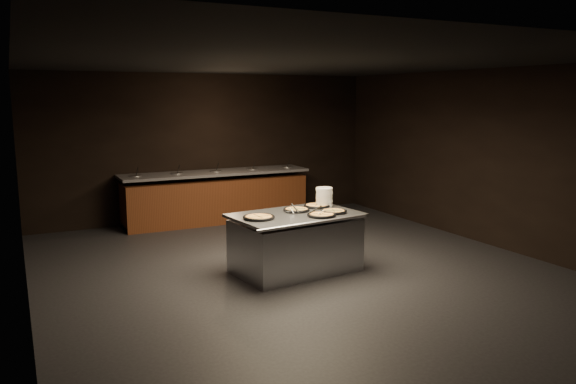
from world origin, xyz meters
The scene contains 11 objects.
room centered at (0.00, 0.00, 1.45)m, with size 7.02×8.02×2.92m.
salad_bar centered at (0.00, 3.56, 0.44)m, with size 3.70×0.83×1.18m.
serving_counter centered at (-0.06, 0.00, 0.40)m, with size 1.85×1.31×0.83m.
plate_stack centered at (0.57, 0.31, 0.97)m, with size 0.25×0.25×0.28m, color silver.
pan_veggie_whole centered at (-0.65, -0.06, 0.85)m, with size 0.43×0.43×0.04m.
pan_cheese_whole centered at (0.04, 0.17, 0.85)m, with size 0.38×0.38×0.04m.
pan_cheese_slices_a centered at (0.44, 0.31, 0.85)m, with size 0.39×0.39×0.04m.
pan_cheese_slices_b centered at (0.18, -0.30, 0.85)m, with size 0.40×0.40×0.04m.
pan_veggie_slices centered at (0.45, -0.17, 0.85)m, with size 0.37×0.37×0.04m.
server_left centered at (-0.10, 0.00, 0.90)m, with size 0.10×0.29×0.14m.
server_right centered at (0.13, -0.29, 0.90)m, with size 0.30×0.12×0.15m.
Camera 1 is at (-3.55, -6.81, 2.43)m, focal length 35.00 mm.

